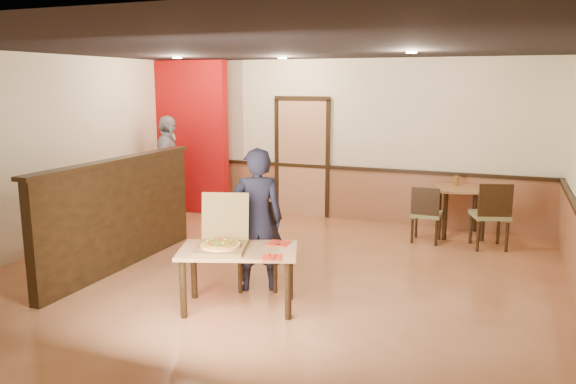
{
  "coord_description": "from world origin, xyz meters",
  "views": [
    {
      "loc": [
        2.62,
        -6.0,
        2.4
      ],
      "look_at": [
        0.28,
        0.0,
        1.14
      ],
      "focal_mm": 35.0,
      "sensor_mm": 36.0,
      "label": 1
    }
  ],
  "objects_px": {
    "diner_chair": "(258,241)",
    "pizza_box": "(221,242)",
    "side_chair_right": "(491,213)",
    "side_table": "(461,198)",
    "main_table": "(238,258)",
    "condiment": "(457,181)",
    "diner": "(257,220)",
    "passerby": "(168,168)",
    "side_chair_left": "(426,212)"
  },
  "relations": [
    {
      "from": "diner",
      "to": "main_table",
      "type": "bearing_deg",
      "value": 67.06
    },
    {
      "from": "pizza_box",
      "to": "passerby",
      "type": "bearing_deg",
      "value": 113.16
    },
    {
      "from": "main_table",
      "to": "pizza_box",
      "type": "bearing_deg",
      "value": 177.87
    },
    {
      "from": "side_chair_left",
      "to": "side_chair_right",
      "type": "xyz_separation_m",
      "value": [
        0.92,
        -0.01,
        0.07
      ]
    },
    {
      "from": "side_chair_right",
      "to": "side_chair_left",
      "type": "bearing_deg",
      "value": -18.21
    },
    {
      "from": "side_chair_right",
      "to": "condiment",
      "type": "bearing_deg",
      "value": -69.59
    },
    {
      "from": "main_table",
      "to": "condiment",
      "type": "bearing_deg",
      "value": 45.73
    },
    {
      "from": "side_chair_left",
      "to": "pizza_box",
      "type": "relative_size",
      "value": 1.18
    },
    {
      "from": "side_chair_left",
      "to": "condiment",
      "type": "relative_size",
      "value": 5.41
    },
    {
      "from": "diner",
      "to": "pizza_box",
      "type": "bearing_deg",
      "value": 51.7
    },
    {
      "from": "side_table",
      "to": "pizza_box",
      "type": "xyz_separation_m",
      "value": [
        -2.14,
        -3.97,
        0.13
      ]
    },
    {
      "from": "pizza_box",
      "to": "diner_chair",
      "type": "bearing_deg",
      "value": 67.7
    },
    {
      "from": "side_chair_right",
      "to": "condiment",
      "type": "distance_m",
      "value": 0.96
    },
    {
      "from": "diner_chair",
      "to": "condiment",
      "type": "bearing_deg",
      "value": 36.82
    },
    {
      "from": "pizza_box",
      "to": "main_table",
      "type": "bearing_deg",
      "value": -0.26
    },
    {
      "from": "condiment",
      "to": "side_chair_right",
      "type": "bearing_deg",
      "value": -51.74
    },
    {
      "from": "diner_chair",
      "to": "side_table",
      "type": "bearing_deg",
      "value": 34.91
    },
    {
      "from": "diner_chair",
      "to": "pizza_box",
      "type": "distance_m",
      "value": 0.82
    },
    {
      "from": "side_table",
      "to": "condiment",
      "type": "height_order",
      "value": "condiment"
    },
    {
      "from": "side_chair_left",
      "to": "side_chair_right",
      "type": "distance_m",
      "value": 0.93
    },
    {
      "from": "side_table",
      "to": "diner",
      "type": "bearing_deg",
      "value": -121.21
    },
    {
      "from": "passerby",
      "to": "condiment",
      "type": "distance_m",
      "value": 4.9
    },
    {
      "from": "side_chair_right",
      "to": "pizza_box",
      "type": "distance_m",
      "value": 4.25
    },
    {
      "from": "passerby",
      "to": "pizza_box",
      "type": "distance_m",
      "value": 4.29
    },
    {
      "from": "side_table",
      "to": "condiment",
      "type": "xyz_separation_m",
      "value": [
        -0.09,
        0.09,
        0.26
      ]
    },
    {
      "from": "side_chair_left",
      "to": "diner",
      "type": "height_order",
      "value": "diner"
    },
    {
      "from": "condiment",
      "to": "side_chair_left",
      "type": "bearing_deg",
      "value": -116.96
    },
    {
      "from": "side_chair_right",
      "to": "diner",
      "type": "relative_size",
      "value": 0.59
    },
    {
      "from": "main_table",
      "to": "side_chair_left",
      "type": "distance_m",
      "value": 3.64
    },
    {
      "from": "side_chair_left",
      "to": "pizza_box",
      "type": "distance_m",
      "value": 3.77
    },
    {
      "from": "side_chair_left",
      "to": "passerby",
      "type": "relative_size",
      "value": 0.48
    },
    {
      "from": "main_table",
      "to": "diner",
      "type": "distance_m",
      "value": 0.66
    },
    {
      "from": "diner",
      "to": "passerby",
      "type": "distance_m",
      "value": 3.91
    },
    {
      "from": "diner_chair",
      "to": "side_chair_right",
      "type": "distance_m",
      "value": 3.61
    },
    {
      "from": "diner_chair",
      "to": "pizza_box",
      "type": "relative_size",
      "value": 1.34
    },
    {
      "from": "side_table",
      "to": "passerby",
      "type": "distance_m",
      "value": 4.98
    },
    {
      "from": "passerby",
      "to": "diner_chair",
      "type": "bearing_deg",
      "value": -150.14
    },
    {
      "from": "diner_chair",
      "to": "condiment",
      "type": "distance_m",
      "value": 3.84
    },
    {
      "from": "pizza_box",
      "to": "condiment",
      "type": "height_order",
      "value": "pizza_box"
    },
    {
      "from": "side_chair_left",
      "to": "side_table",
      "type": "bearing_deg",
      "value": -125.17
    },
    {
      "from": "side_chair_right",
      "to": "passerby",
      "type": "bearing_deg",
      "value": -16.83
    },
    {
      "from": "main_table",
      "to": "side_chair_left",
      "type": "xyz_separation_m",
      "value": [
        1.52,
        3.31,
        -0.08
      ]
    },
    {
      "from": "passerby",
      "to": "side_chair_right",
      "type": "bearing_deg",
      "value": -108.24
    },
    {
      "from": "diner_chair",
      "to": "diner",
      "type": "relative_size",
      "value": 0.59
    },
    {
      "from": "side_chair_left",
      "to": "side_chair_right",
      "type": "relative_size",
      "value": 0.87
    },
    {
      "from": "side_table",
      "to": "pizza_box",
      "type": "distance_m",
      "value": 4.51
    },
    {
      "from": "diner",
      "to": "side_chair_left",
      "type": "bearing_deg",
      "value": -147.52
    },
    {
      "from": "side_chair_right",
      "to": "side_table",
      "type": "relative_size",
      "value": 1.11
    },
    {
      "from": "main_table",
      "to": "pizza_box",
      "type": "distance_m",
      "value": 0.25
    },
    {
      "from": "side_chair_right",
      "to": "diner",
      "type": "height_order",
      "value": "diner"
    }
  ]
}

